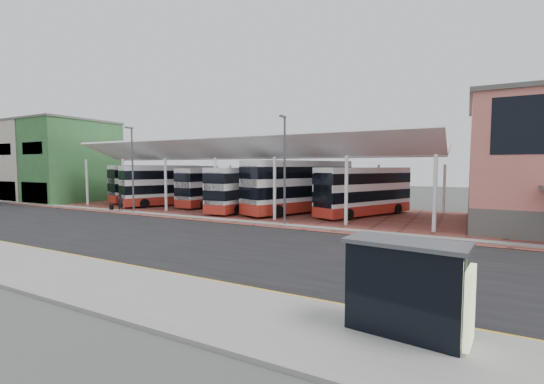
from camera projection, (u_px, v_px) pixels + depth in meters
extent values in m
plane|color=#3F423D|center=(210.00, 238.00, 22.38)|extent=(140.00, 140.00, 0.00)
cube|color=black|center=(200.00, 241.00, 21.50)|extent=(120.00, 14.00, 0.02)
cube|color=brown|center=(317.00, 215.00, 32.85)|extent=(72.00, 16.00, 0.06)
cube|color=gray|center=(69.00, 275.00, 14.47)|extent=(120.00, 4.00, 0.14)
cube|color=gray|center=(261.00, 223.00, 27.82)|extent=(120.00, 0.80, 0.14)
cube|color=#F6AF13|center=(112.00, 264.00, 16.23)|extent=(120.00, 0.12, 0.01)
cube|color=#F6AF13|center=(118.00, 263.00, 16.49)|extent=(120.00, 0.12, 0.01)
cylinder|color=white|center=(87.00, 183.00, 41.02)|extent=(0.26, 0.26, 5.20)
cylinder|color=white|center=(160.00, 182.00, 50.70)|extent=(0.26, 0.26, 4.60)
cylinder|color=white|center=(123.00, 184.00, 38.18)|extent=(0.26, 0.26, 5.20)
cylinder|color=white|center=(193.00, 183.00, 47.86)|extent=(0.26, 0.26, 4.60)
cylinder|color=white|center=(166.00, 185.00, 35.34)|extent=(0.26, 0.26, 5.20)
cylinder|color=white|center=(231.00, 184.00, 45.02)|extent=(0.26, 0.26, 4.60)
cylinder|color=white|center=(215.00, 187.00, 32.50)|extent=(0.26, 0.26, 5.20)
cylinder|color=white|center=(273.00, 185.00, 42.18)|extent=(0.26, 0.26, 4.60)
cylinder|color=white|center=(275.00, 189.00, 29.66)|extent=(0.26, 0.26, 5.20)
cylinder|color=white|center=(322.00, 186.00, 39.35)|extent=(0.26, 0.26, 4.60)
cylinder|color=white|center=(346.00, 191.00, 26.83)|extent=(0.26, 0.26, 5.20)
cylinder|color=white|center=(378.00, 187.00, 36.51)|extent=(0.26, 0.26, 4.60)
cylinder|color=white|center=(435.00, 194.00, 23.99)|extent=(0.26, 0.26, 5.20)
cylinder|color=white|center=(444.00, 189.00, 33.67)|extent=(0.26, 0.26, 4.60)
cube|color=white|center=(229.00, 148.00, 34.19)|extent=(37.00, 4.95, 1.95)
cube|color=white|center=(259.00, 153.00, 39.12)|extent=(37.00, 7.12, 1.43)
cube|color=#37703A|center=(74.00, 162.00, 45.88)|extent=(6.20, 10.00, 10.00)
cube|color=black|center=(35.00, 193.00, 41.83)|extent=(5.20, 0.20, 2.40)
cube|color=black|center=(33.00, 148.00, 41.47)|extent=(4.00, 0.20, 1.40)
cube|color=#565552|center=(73.00, 121.00, 45.53)|extent=(6.40, 10.20, 0.25)
cube|color=beige|center=(44.00, 162.00, 48.96)|extent=(6.20, 10.00, 10.00)
cube|color=black|center=(5.00, 191.00, 44.90)|extent=(5.20, 0.20, 2.40)
cube|color=black|center=(3.00, 149.00, 44.55)|extent=(4.00, 0.20, 1.40)
cube|color=#565552|center=(43.00, 124.00, 48.60)|extent=(6.40, 10.20, 0.25)
cube|color=brown|center=(18.00, 162.00, 52.03)|extent=(6.20, 10.00, 10.00)
cube|color=#565552|center=(16.00, 126.00, 51.67)|extent=(6.40, 10.20, 0.25)
cylinder|color=#4E4F56|center=(133.00, 171.00, 34.26)|extent=(0.16, 0.16, 8.00)
cube|color=#4E4F56|center=(129.00, 128.00, 33.71)|extent=(0.15, 0.90, 0.15)
cylinder|color=#4E4F56|center=(285.00, 172.00, 26.69)|extent=(0.16, 0.16, 8.00)
cube|color=#4E4F56|center=(283.00, 116.00, 26.15)|extent=(0.15, 0.90, 0.15)
cube|color=white|center=(157.00, 183.00, 44.95)|extent=(5.87, 11.08, 4.25)
cube|color=#AE2A1D|center=(157.00, 196.00, 45.07)|extent=(5.92, 11.13, 0.89)
cube|color=black|center=(157.00, 186.00, 44.98)|extent=(5.92, 11.13, 0.94)
cube|color=black|center=(156.00, 173.00, 44.87)|extent=(5.92, 11.13, 0.94)
cube|color=black|center=(112.00, 185.00, 41.31)|extent=(2.13, 0.82, 3.56)
cylinder|color=black|center=(125.00, 199.00, 43.63)|extent=(0.58, 1.02, 0.99)
cylinder|color=black|center=(133.00, 200.00, 41.82)|extent=(0.58, 1.02, 0.99)
cylinder|color=black|center=(178.00, 196.00, 48.33)|extent=(0.58, 1.02, 0.99)
cylinder|color=black|center=(187.00, 197.00, 46.52)|extent=(0.58, 1.02, 0.99)
cube|color=white|center=(171.00, 184.00, 40.92)|extent=(6.65, 10.72, 4.18)
cube|color=#AE2A1D|center=(172.00, 199.00, 41.04)|extent=(6.70, 10.78, 0.87)
cube|color=black|center=(171.00, 188.00, 40.95)|extent=(6.70, 10.78, 0.92)
cube|color=black|center=(171.00, 175.00, 40.84)|extent=(6.70, 10.78, 0.92)
cube|color=black|center=(122.00, 187.00, 37.74)|extent=(2.03, 1.00, 3.50)
cylinder|color=black|center=(137.00, 202.00, 39.96)|extent=(0.65, 1.00, 0.97)
cylinder|color=black|center=(145.00, 203.00, 38.03)|extent=(0.65, 1.00, 0.97)
cylinder|color=black|center=(195.00, 198.00, 44.07)|extent=(0.65, 1.00, 0.97)
cylinder|color=black|center=(204.00, 200.00, 42.14)|extent=(0.65, 1.00, 0.97)
cube|color=white|center=(216.00, 186.00, 40.49)|extent=(3.02, 10.17, 3.92)
cube|color=#AE2A1D|center=(216.00, 200.00, 40.61)|extent=(3.06, 10.21, 0.82)
cube|color=black|center=(216.00, 190.00, 40.52)|extent=(3.06, 10.21, 0.87)
cube|color=black|center=(216.00, 176.00, 40.42)|extent=(3.06, 10.21, 0.87)
cube|color=black|center=(182.00, 189.00, 36.32)|extent=(2.05, 0.24, 3.28)
cylinder|color=black|center=(187.00, 203.00, 38.53)|extent=(0.32, 0.93, 0.91)
cylinder|color=black|center=(203.00, 204.00, 37.30)|extent=(0.32, 0.93, 0.91)
cylinder|color=black|center=(226.00, 199.00, 43.93)|extent=(0.32, 0.93, 0.91)
cylinder|color=black|center=(241.00, 200.00, 42.70)|extent=(0.32, 0.93, 0.91)
cube|color=white|center=(245.00, 188.00, 35.90)|extent=(2.50, 10.29, 4.01)
cube|color=#AE2A1D|center=(245.00, 204.00, 36.01)|extent=(2.54, 10.33, 0.84)
cube|color=black|center=(245.00, 192.00, 35.93)|extent=(2.54, 10.33, 0.89)
cube|color=black|center=(245.00, 177.00, 35.82)|extent=(2.54, 10.33, 0.89)
cube|color=black|center=(214.00, 192.00, 31.40)|extent=(2.10, 0.13, 3.36)
cylinder|color=black|center=(216.00, 208.00, 33.65)|extent=(0.28, 0.94, 0.93)
cylinder|color=black|center=(237.00, 210.00, 32.58)|extent=(0.28, 0.94, 0.93)
cylinder|color=black|center=(252.00, 202.00, 39.46)|extent=(0.28, 0.94, 0.93)
cylinder|color=black|center=(271.00, 203.00, 38.40)|extent=(0.28, 0.94, 0.93)
cube|color=white|center=(300.00, 185.00, 34.15)|extent=(7.06, 11.92, 4.61)
cube|color=#AE2A1D|center=(299.00, 205.00, 34.28)|extent=(7.11, 11.97, 0.97)
cube|color=black|center=(300.00, 190.00, 34.19)|extent=(7.11, 11.97, 1.02)
cube|color=black|center=(300.00, 172.00, 34.07)|extent=(7.11, 11.97, 1.02)
cube|color=black|center=(249.00, 189.00, 30.50)|extent=(2.27, 1.04, 3.86)
cylinder|color=black|center=(259.00, 208.00, 32.97)|extent=(0.69, 1.11, 1.07)
cylinder|color=black|center=(278.00, 211.00, 30.89)|extent=(0.69, 1.11, 1.07)
cylinder|color=black|center=(317.00, 203.00, 37.70)|extent=(0.69, 1.11, 1.07)
cylinder|color=black|center=(337.00, 205.00, 35.62)|extent=(0.69, 1.11, 1.07)
cube|color=white|center=(364.00, 190.00, 32.10)|extent=(6.52, 10.32, 4.03)
cube|color=#AE2A1D|center=(364.00, 209.00, 32.22)|extent=(6.57, 10.36, 0.84)
cube|color=black|center=(364.00, 195.00, 32.13)|extent=(6.57, 10.36, 0.89)
cube|color=black|center=(365.00, 178.00, 32.03)|extent=(6.57, 10.36, 0.89)
cube|color=black|center=(323.00, 194.00, 29.09)|extent=(1.95, 0.98, 3.37)
cylinder|color=black|center=(328.00, 212.00, 31.21)|extent=(0.64, 0.96, 0.94)
cylinder|color=black|center=(349.00, 215.00, 29.34)|extent=(0.64, 0.96, 0.94)
cylinder|color=black|center=(377.00, 207.00, 35.12)|extent=(0.64, 0.96, 0.94)
cylinder|color=black|center=(398.00, 209.00, 33.24)|extent=(0.64, 0.96, 0.94)
imported|color=black|center=(121.00, 203.00, 35.10)|extent=(0.43, 0.64, 1.73)
cube|color=black|center=(112.00, 208.00, 35.82)|extent=(0.33, 0.24, 0.57)
cube|color=black|center=(399.00, 295.00, 8.81)|extent=(2.74, 0.42, 2.29)
cube|color=#4E4F56|center=(406.00, 243.00, 9.17)|extent=(3.07, 1.70, 0.11)
cylinder|color=#4E4F56|center=(364.00, 275.00, 10.44)|extent=(0.10, 0.10, 2.29)
cylinder|color=#4E4F56|center=(464.00, 293.00, 8.97)|extent=(0.10, 0.10, 2.29)
cube|color=#B3C989|center=(470.00, 307.00, 8.43)|extent=(0.25, 1.02, 1.83)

